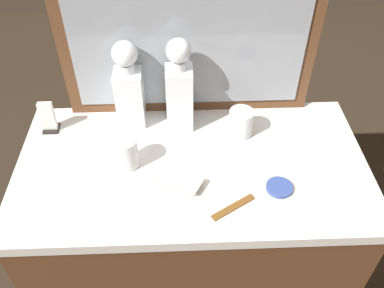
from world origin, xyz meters
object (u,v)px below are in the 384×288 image
crystal_tumbler_right (126,153)px  crystal_tumbler_far_right (241,124)px  porcelain_dish (279,187)px  silver_brush_far_left (176,179)px  napkin_holder (48,119)px  tortoiseshell_comb (233,207)px  crystal_decanter_center (129,92)px  crystal_decanter_far_right (179,93)px

crystal_tumbler_right → crystal_tumbler_far_right: bearing=19.3°
porcelain_dish → silver_brush_far_left: bearing=172.9°
crystal_tumbler_right → napkin_holder: size_ratio=0.92×
crystal_tumbler_right → napkin_holder: bearing=147.5°
tortoiseshell_comb → crystal_tumbler_right: bearing=149.2°
crystal_tumbler_right → silver_brush_far_left: size_ratio=0.61×
napkin_holder → crystal_tumbler_right: bearing=-32.5°
crystal_decanter_center → silver_brush_far_left: size_ratio=1.83×
porcelain_dish → napkin_holder: napkin_holder is taller
porcelain_dish → tortoiseshell_comb: 0.15m
silver_brush_far_left → crystal_decanter_center: bearing=117.1°
crystal_decanter_far_right → napkin_holder: size_ratio=2.92×
crystal_tumbler_right → silver_brush_far_left: bearing=-28.5°
crystal_decanter_far_right → crystal_tumbler_far_right: 0.22m
crystal_tumbler_far_right → napkin_holder: napkin_holder is taller
crystal_decanter_far_right → silver_brush_far_left: crystal_decanter_far_right is taller
tortoiseshell_comb → napkin_holder: 0.67m
crystal_decanter_far_right → napkin_holder: (-0.43, -0.01, -0.08)m
crystal_decanter_far_right → crystal_tumbler_far_right: bearing=-15.5°
silver_brush_far_left → porcelain_dish: 0.30m
crystal_tumbler_right → crystal_tumbler_far_right: crystal_tumbler_right is taller
porcelain_dish → crystal_decanter_far_right: bearing=133.2°
crystal_decanter_far_right → porcelain_dish: crystal_decanter_far_right is taller
silver_brush_far_left → tortoiseshell_comb: silver_brush_far_left is taller
crystal_decanter_far_right → crystal_tumbler_right: crystal_decanter_far_right is taller
crystal_tumbler_right → tortoiseshell_comb: crystal_tumbler_right is taller
porcelain_dish → napkin_holder: size_ratio=0.71×
crystal_tumbler_far_right → porcelain_dish: size_ratio=1.19×
crystal_decanter_far_right → crystal_tumbler_right: size_ratio=3.16×
crystal_decanter_far_right → tortoiseshell_comb: crystal_decanter_far_right is taller
crystal_tumbler_far_right → porcelain_dish: (0.08, -0.24, -0.04)m
crystal_tumbler_far_right → porcelain_dish: crystal_tumbler_far_right is taller
tortoiseshell_comb → crystal_tumbler_far_right: bearing=79.7°
crystal_tumbler_right → crystal_tumbler_far_right: size_ratio=1.10×
crystal_tumbler_right → tortoiseshell_comb: bearing=-30.8°
crystal_tumbler_far_right → tortoiseshell_comb: crystal_tumbler_far_right is taller
crystal_tumbler_far_right → tortoiseshell_comb: size_ratio=0.71×
crystal_decanter_center → silver_brush_far_left: crystal_decanter_center is taller
crystal_decanter_far_right → silver_brush_far_left: bearing=-93.5°
silver_brush_far_left → napkin_holder: 0.49m
crystal_decanter_far_right → silver_brush_far_left: 0.29m
crystal_tumbler_far_right → silver_brush_far_left: (-0.21, -0.21, -0.03)m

